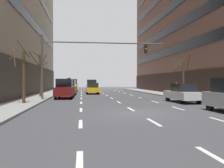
{
  "coord_description": "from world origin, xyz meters",
  "views": [
    {
      "loc": [
        -3.15,
        -13.2,
        1.81
      ],
      "look_at": [
        0.14,
        12.79,
        1.5
      ],
      "focal_mm": 38.34,
      "sensor_mm": 36.0,
      "label": 1
    }
  ],
  "objects_px": {
    "car_driving_3": "(72,85)",
    "taxi_driving_1": "(69,87)",
    "taxi_driving_0": "(92,88)",
    "car_parked_2": "(183,93)",
    "car_driving_2": "(65,89)",
    "car_driving_4": "(91,86)",
    "pedestrian_1": "(176,88)",
    "street_tree_0": "(41,74)",
    "street_tree_2": "(183,77)",
    "traffic_signal_0": "(84,54)",
    "street_tree_1": "(23,74)"
  },
  "relations": [
    {
      "from": "car_driving_3",
      "to": "street_tree_2",
      "type": "xyz_separation_m",
      "value": [
        12.42,
        -18.34,
        1.12
      ]
    },
    {
      "from": "car_driving_3",
      "to": "traffic_signal_0",
      "type": "bearing_deg",
      "value": -84.46
    },
    {
      "from": "taxi_driving_0",
      "to": "car_parked_2",
      "type": "xyz_separation_m",
      "value": [
        7.01,
        -14.48,
        0.01
      ]
    },
    {
      "from": "street_tree_0",
      "to": "pedestrian_1",
      "type": "xyz_separation_m",
      "value": [
        15.09,
        -0.69,
        -1.52
      ]
    },
    {
      "from": "car_parked_2",
      "to": "pedestrian_1",
      "type": "bearing_deg",
      "value": 71.89
    },
    {
      "from": "street_tree_0",
      "to": "car_driving_2",
      "type": "bearing_deg",
      "value": -25.56
    },
    {
      "from": "taxi_driving_1",
      "to": "street_tree_2",
      "type": "relative_size",
      "value": 0.97
    },
    {
      "from": "taxi_driving_0",
      "to": "street_tree_2",
      "type": "height_order",
      "value": "street_tree_2"
    },
    {
      "from": "street_tree_2",
      "to": "pedestrian_1",
      "type": "bearing_deg",
      "value": 91.45
    },
    {
      "from": "car_driving_3",
      "to": "car_parked_2",
      "type": "bearing_deg",
      "value": -66.32
    },
    {
      "from": "car_driving_2",
      "to": "car_driving_4",
      "type": "xyz_separation_m",
      "value": [
        3.43,
        16.09,
        0.01
      ]
    },
    {
      "from": "taxi_driving_1",
      "to": "car_driving_4",
      "type": "xyz_separation_m",
      "value": [
        3.31,
        10.08,
        0.01
      ]
    },
    {
      "from": "street_tree_0",
      "to": "taxi_driving_1",
      "type": "bearing_deg",
      "value": 59.7
    },
    {
      "from": "street_tree_0",
      "to": "street_tree_2",
      "type": "height_order",
      "value": "street_tree_0"
    },
    {
      "from": "car_driving_2",
      "to": "street_tree_2",
      "type": "relative_size",
      "value": 0.97
    },
    {
      "from": "car_driving_3",
      "to": "car_driving_4",
      "type": "relative_size",
      "value": 1.08
    },
    {
      "from": "taxi_driving_1",
      "to": "street_tree_0",
      "type": "distance_m",
      "value": 5.7
    },
    {
      "from": "car_driving_4",
      "to": "traffic_signal_0",
      "type": "height_order",
      "value": "traffic_signal_0"
    },
    {
      "from": "car_driving_2",
      "to": "pedestrian_1",
      "type": "distance_m",
      "value": 12.45
    },
    {
      "from": "taxi_driving_1",
      "to": "traffic_signal_0",
      "type": "xyz_separation_m",
      "value": [
        1.86,
        -8.57,
        3.32
      ]
    },
    {
      "from": "car_driving_4",
      "to": "traffic_signal_0",
      "type": "bearing_deg",
      "value": -94.45
    },
    {
      "from": "taxi_driving_0",
      "to": "pedestrian_1",
      "type": "bearing_deg",
      "value": -40.63
    },
    {
      "from": "taxi_driving_1",
      "to": "car_driving_3",
      "type": "xyz_separation_m",
      "value": [
        -0.06,
        11.24,
        0.07
      ]
    },
    {
      "from": "taxi_driving_0",
      "to": "traffic_signal_0",
      "type": "relative_size",
      "value": 0.36
    },
    {
      "from": "taxi_driving_1",
      "to": "street_tree_0",
      "type": "relative_size",
      "value": 0.86
    },
    {
      "from": "taxi_driving_1",
      "to": "car_driving_3",
      "type": "height_order",
      "value": "taxi_driving_1"
    },
    {
      "from": "car_driving_3",
      "to": "street_tree_0",
      "type": "height_order",
      "value": "street_tree_0"
    },
    {
      "from": "car_driving_4",
      "to": "street_tree_0",
      "type": "bearing_deg",
      "value": -112.3
    },
    {
      "from": "car_parked_2",
      "to": "street_tree_2",
      "type": "bearing_deg",
      "value": 65.99
    },
    {
      "from": "taxi_driving_0",
      "to": "car_driving_3",
      "type": "height_order",
      "value": "car_driving_3"
    },
    {
      "from": "car_driving_3",
      "to": "car_parked_2",
      "type": "xyz_separation_m",
      "value": [
        10.21,
        -23.29,
        -0.31
      ]
    },
    {
      "from": "car_driving_2",
      "to": "pedestrian_1",
      "type": "xyz_separation_m",
      "value": [
        12.44,
        0.57,
        0.0
      ]
    },
    {
      "from": "taxi_driving_1",
      "to": "street_tree_1",
      "type": "xyz_separation_m",
      "value": [
        -2.79,
        -12.4,
        1.33
      ]
    },
    {
      "from": "car_parked_2",
      "to": "street_tree_1",
      "type": "xyz_separation_m",
      "value": [
        -12.94,
        -0.35,
        1.56
      ]
    },
    {
      "from": "car_driving_2",
      "to": "pedestrian_1",
      "type": "height_order",
      "value": "car_driving_2"
    },
    {
      "from": "traffic_signal_0",
      "to": "car_driving_2",
      "type": "bearing_deg",
      "value": 127.77
    },
    {
      "from": "taxi_driving_1",
      "to": "traffic_signal_0",
      "type": "bearing_deg",
      "value": -77.78
    },
    {
      "from": "car_driving_3",
      "to": "taxi_driving_1",
      "type": "bearing_deg",
      "value": -89.67
    },
    {
      "from": "pedestrian_1",
      "to": "street_tree_0",
      "type": "bearing_deg",
      "value": 177.37
    },
    {
      "from": "car_parked_2",
      "to": "street_tree_0",
      "type": "bearing_deg",
      "value": 150.52
    },
    {
      "from": "taxi_driving_0",
      "to": "traffic_signal_0",
      "type": "bearing_deg",
      "value": -96.66
    },
    {
      "from": "pedestrian_1",
      "to": "car_driving_4",
      "type": "bearing_deg",
      "value": 120.14
    },
    {
      "from": "street_tree_1",
      "to": "car_parked_2",
      "type": "bearing_deg",
      "value": 1.54
    },
    {
      "from": "traffic_signal_0",
      "to": "street_tree_0",
      "type": "height_order",
      "value": "traffic_signal_0"
    },
    {
      "from": "car_driving_4",
      "to": "car_parked_2",
      "type": "xyz_separation_m",
      "value": [
        6.84,
        -22.13,
        -0.24
      ]
    },
    {
      "from": "taxi_driving_0",
      "to": "street_tree_1",
      "type": "xyz_separation_m",
      "value": [
        -5.93,
        -14.83,
        1.57
      ]
    },
    {
      "from": "taxi_driving_0",
      "to": "car_driving_3",
      "type": "xyz_separation_m",
      "value": [
        -3.2,
        8.8,
        0.32
      ]
    },
    {
      "from": "taxi_driving_0",
      "to": "taxi_driving_1",
      "type": "height_order",
      "value": "taxi_driving_1"
    },
    {
      "from": "taxi_driving_0",
      "to": "traffic_signal_0",
      "type": "xyz_separation_m",
      "value": [
        -1.28,
        -11.0,
        3.57
      ]
    },
    {
      "from": "car_parked_2",
      "to": "car_driving_4",
      "type": "bearing_deg",
      "value": 107.19
    }
  ]
}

